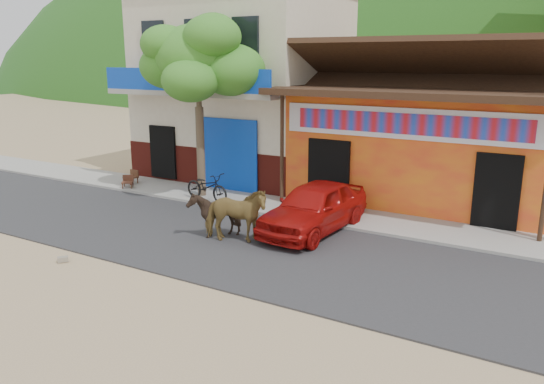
{
  "coord_description": "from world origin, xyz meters",
  "views": [
    {
      "loc": [
        6.34,
        -8.22,
        4.7
      ],
      "look_at": [
        -0.19,
        3.0,
        1.4
      ],
      "focal_mm": 35.0,
      "sensor_mm": 36.0,
      "label": 1
    }
  ],
  "objects_px": {
    "cafe_chair_left": "(130,171)",
    "red_car": "(314,207)",
    "cafe_chair_right": "(127,176)",
    "cow_tan": "(235,215)",
    "scooter": "(207,187)",
    "cow_dark": "(214,214)",
    "tree": "(199,107)"
  },
  "relations": [
    {
      "from": "cow_dark",
      "to": "cafe_chair_right",
      "type": "xyz_separation_m",
      "value": [
        -5.81,
        2.63,
        -0.13
      ]
    },
    {
      "from": "cow_tan",
      "to": "cafe_chair_right",
      "type": "height_order",
      "value": "cow_tan"
    },
    {
      "from": "cafe_chair_left",
      "to": "cafe_chair_right",
      "type": "relative_size",
      "value": 1.12
    },
    {
      "from": "cafe_chair_left",
      "to": "red_car",
      "type": "bearing_deg",
      "value": -2.99
    },
    {
      "from": "cow_tan",
      "to": "scooter",
      "type": "height_order",
      "value": "cow_tan"
    },
    {
      "from": "red_car",
      "to": "cafe_chair_left",
      "type": "height_order",
      "value": "red_car"
    },
    {
      "from": "red_car",
      "to": "cafe_chair_left",
      "type": "xyz_separation_m",
      "value": [
        -8.28,
        1.42,
        -0.14
      ]
    },
    {
      "from": "cafe_chair_left",
      "to": "cow_tan",
      "type": "bearing_deg",
      "value": -18.44
    },
    {
      "from": "cow_tan",
      "to": "cow_dark",
      "type": "xyz_separation_m",
      "value": [
        -0.72,
        0.07,
        -0.11
      ]
    },
    {
      "from": "cow_dark",
      "to": "cafe_chair_right",
      "type": "height_order",
      "value": "cow_dark"
    },
    {
      "from": "red_car",
      "to": "scooter",
      "type": "xyz_separation_m",
      "value": [
        -4.32,
        0.87,
        -0.13
      ]
    },
    {
      "from": "cow_dark",
      "to": "red_car",
      "type": "height_order",
      "value": "red_car"
    },
    {
      "from": "cow_dark",
      "to": "scooter",
      "type": "height_order",
      "value": "cow_dark"
    },
    {
      "from": "red_car",
      "to": "cafe_chair_right",
      "type": "bearing_deg",
      "value": 178.01
    },
    {
      "from": "cow_dark",
      "to": "red_car",
      "type": "distance_m",
      "value": 2.74
    },
    {
      "from": "cow_tan",
      "to": "cow_dark",
      "type": "bearing_deg",
      "value": 63.94
    },
    {
      "from": "cow_tan",
      "to": "cafe_chair_right",
      "type": "distance_m",
      "value": 7.07
    },
    {
      "from": "cafe_chair_right",
      "to": "scooter",
      "type": "bearing_deg",
      "value": -34.78
    },
    {
      "from": "cow_dark",
      "to": "scooter",
      "type": "distance_m",
      "value": 3.45
    },
    {
      "from": "cafe_chair_left",
      "to": "cafe_chair_right",
      "type": "bearing_deg",
      "value": -48.36
    },
    {
      "from": "scooter",
      "to": "cafe_chair_left",
      "type": "distance_m",
      "value": 4.0
    },
    {
      "from": "tree",
      "to": "cow_dark",
      "type": "bearing_deg",
      "value": -47.99
    },
    {
      "from": "cow_dark",
      "to": "cafe_chair_left",
      "type": "height_order",
      "value": "cow_dark"
    },
    {
      "from": "tree",
      "to": "cow_tan",
      "type": "xyz_separation_m",
      "value": [
        3.54,
        -3.2,
        -2.35
      ]
    },
    {
      "from": "cow_tan",
      "to": "cafe_chair_left",
      "type": "height_order",
      "value": "cow_tan"
    },
    {
      "from": "red_car",
      "to": "scooter",
      "type": "relative_size",
      "value": 2.24
    },
    {
      "from": "scooter",
      "to": "cow_tan",
      "type": "bearing_deg",
      "value": -124.58
    },
    {
      "from": "cow_tan",
      "to": "scooter",
      "type": "xyz_separation_m",
      "value": [
        -2.94,
        2.7,
        -0.18
      ]
    },
    {
      "from": "cow_tan",
      "to": "red_car",
      "type": "bearing_deg",
      "value": -57.44
    },
    {
      "from": "cow_dark",
      "to": "cafe_chair_left",
      "type": "xyz_separation_m",
      "value": [
        -6.19,
        3.18,
        -0.08
      ]
    },
    {
      "from": "cow_dark",
      "to": "red_car",
      "type": "bearing_deg",
      "value": 124.61
    },
    {
      "from": "cow_tan",
      "to": "scooter",
      "type": "bearing_deg",
      "value": 26.89
    }
  ]
}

